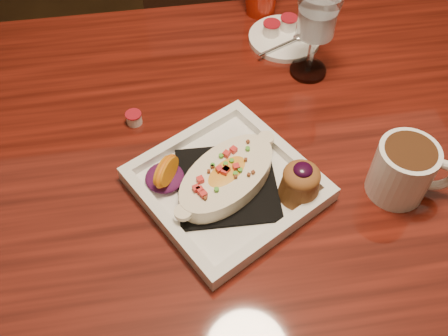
{
  "coord_description": "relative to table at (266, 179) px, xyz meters",
  "views": [
    {
      "loc": [
        -0.17,
        -0.56,
        1.43
      ],
      "look_at": [
        -0.09,
        -0.05,
        0.77
      ],
      "focal_mm": 40.0,
      "sensor_mm": 36.0,
      "label": 1
    }
  ],
  "objects": [
    {
      "name": "floor",
      "position": [
        0.0,
        0.0,
        -0.65
      ],
      "size": [
        7.0,
        7.0,
        0.0
      ],
      "primitive_type": "plane",
      "color": "black",
      "rests_on": "ground"
    },
    {
      "name": "table",
      "position": [
        0.0,
        0.0,
        0.0
      ],
      "size": [
        1.5,
        0.9,
        0.75
      ],
      "color": "maroon",
      "rests_on": "floor"
    },
    {
      "name": "chair_far",
      "position": [
        -0.0,
        0.63,
        -0.15
      ],
      "size": [
        0.42,
        0.42,
        0.93
      ],
      "rotation": [
        0.0,
        0.0,
        3.14
      ],
      "color": "black",
      "rests_on": "floor"
    },
    {
      "name": "plate",
      "position": [
        -0.08,
        -0.09,
        0.12
      ],
      "size": [
        0.35,
        0.35,
        0.08
      ],
      "rotation": [
        0.0,
        0.0,
        0.52
      ],
      "color": "white",
      "rests_on": "table"
    },
    {
      "name": "coffee_mug",
      "position": [
        0.19,
        -0.12,
        0.15
      ],
      "size": [
        0.13,
        0.1,
        0.1
      ],
      "rotation": [
        0.0,
        0.0,
        -0.32
      ],
      "color": "white",
      "rests_on": "table"
    },
    {
      "name": "goblet",
      "position": [
        0.12,
        0.18,
        0.23
      ],
      "size": [
        0.09,
        0.09,
        0.19
      ],
      "color": "silver",
      "rests_on": "table"
    },
    {
      "name": "saucer",
      "position": [
        0.09,
        0.29,
        0.11
      ],
      "size": [
        0.15,
        0.15,
        0.1
      ],
      "color": "white",
      "rests_on": "table"
    },
    {
      "name": "creamer_loose",
      "position": [
        -0.24,
        0.1,
        0.11
      ],
      "size": [
        0.03,
        0.03,
        0.02
      ],
      "color": "white",
      "rests_on": "table"
    }
  ]
}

